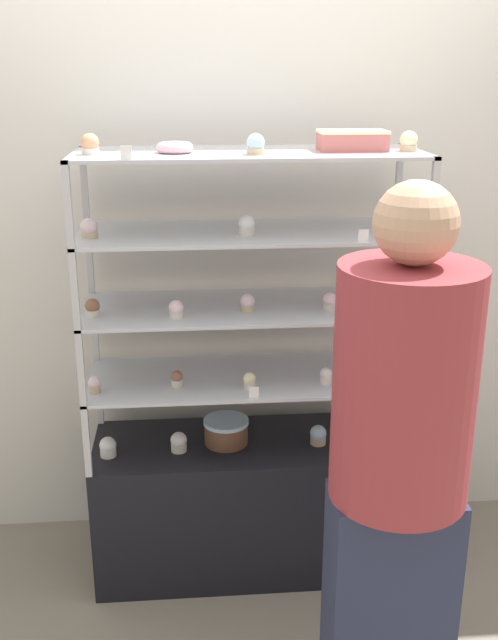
% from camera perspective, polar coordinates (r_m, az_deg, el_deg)
% --- Properties ---
extents(ground_plane, '(20.00, 20.00, 0.00)m').
position_cam_1_polar(ground_plane, '(3.38, -0.00, -17.73)').
color(ground_plane, gray).
extents(back_wall, '(8.00, 0.05, 2.60)m').
position_cam_1_polar(back_wall, '(3.17, -0.58, 5.85)').
color(back_wall, silver).
rests_on(back_wall, ground_plane).
extents(display_base, '(1.25, 0.46, 0.57)m').
position_cam_1_polar(display_base, '(3.22, -0.00, -13.67)').
color(display_base, black).
rests_on(display_base, ground_plane).
extents(display_riser_lower, '(1.25, 0.46, 0.29)m').
position_cam_1_polar(display_riser_lower, '(2.96, -0.00, -4.57)').
color(display_riser_lower, '#B7B7BC').
rests_on(display_riser_lower, display_base).
extents(display_riser_middle, '(1.25, 0.46, 0.29)m').
position_cam_1_polar(display_riser_middle, '(2.85, -0.00, 0.75)').
color(display_riser_middle, '#B7B7BC').
rests_on(display_riser_middle, display_riser_lower).
extents(display_riser_upper, '(1.25, 0.46, 0.29)m').
position_cam_1_polar(display_riser_upper, '(2.78, -0.00, 6.42)').
color(display_riser_upper, '#B7B7BC').
rests_on(display_riser_upper, display_riser_middle).
extents(display_riser_top, '(1.25, 0.46, 0.29)m').
position_cam_1_polar(display_riser_top, '(2.73, -0.00, 12.35)').
color(display_riser_top, '#B7B7BC').
rests_on(display_riser_top, display_riser_upper).
extents(layer_cake_centerpiece, '(0.18, 0.18, 0.10)m').
position_cam_1_polar(layer_cake_centerpiece, '(3.04, -1.75, -8.46)').
color(layer_cake_centerpiece, brown).
rests_on(layer_cake_centerpiece, display_base).
extents(sheet_cake_frosted, '(0.24, 0.14, 0.07)m').
position_cam_1_polar(sheet_cake_frosted, '(2.78, 7.87, 13.41)').
color(sheet_cake_frosted, '#C66660').
rests_on(sheet_cake_frosted, display_riser_top).
extents(cupcake_0, '(0.07, 0.07, 0.08)m').
position_cam_1_polar(cupcake_0, '(3.00, -10.70, -9.50)').
color(cupcake_0, white).
rests_on(cupcake_0, display_base).
extents(cupcake_1, '(0.07, 0.07, 0.08)m').
position_cam_1_polar(cupcake_1, '(3.00, -5.37, -9.26)').
color(cupcake_1, beige).
rests_on(cupcake_1, display_base).
extents(cupcake_2, '(0.07, 0.07, 0.08)m').
position_cam_1_polar(cupcake_2, '(3.05, 5.29, -8.73)').
color(cupcake_2, '#CCB28C').
rests_on(cupcake_2, display_base).
extents(cupcake_3, '(0.07, 0.07, 0.08)m').
position_cam_1_polar(cupcake_3, '(3.06, 10.76, -8.86)').
color(cupcake_3, '#CCB28C').
rests_on(cupcake_3, display_base).
extents(price_tag_0, '(0.04, 0.00, 0.04)m').
position_cam_1_polar(price_tag_0, '(2.93, 7.16, -10.42)').
color(price_tag_0, white).
rests_on(price_tag_0, display_base).
extents(cupcake_4, '(0.05, 0.05, 0.06)m').
position_cam_1_polar(cupcake_4, '(2.85, -11.71, -4.86)').
color(cupcake_4, '#CCB28C').
rests_on(cupcake_4, display_riser_lower).
extents(cupcake_5, '(0.05, 0.05, 0.06)m').
position_cam_1_polar(cupcake_5, '(2.85, -5.53, -4.47)').
color(cupcake_5, beige).
rests_on(cupcake_5, display_riser_lower).
extents(cupcake_6, '(0.05, 0.05, 0.06)m').
position_cam_1_polar(cupcake_6, '(2.82, 0.04, -4.67)').
color(cupcake_6, beige).
rests_on(cupcake_6, display_riser_lower).
extents(cupcake_7, '(0.05, 0.05, 0.06)m').
position_cam_1_polar(cupcake_7, '(2.88, 5.87, -4.25)').
color(cupcake_7, white).
rests_on(cupcake_7, display_riser_lower).
extents(cupcake_8, '(0.05, 0.05, 0.06)m').
position_cam_1_polar(cupcake_8, '(3.00, 11.06, -3.58)').
color(cupcake_8, '#CCB28C').
rests_on(cupcake_8, display_riser_lower).
extents(price_tag_1, '(0.04, 0.00, 0.04)m').
position_cam_1_polar(price_tag_1, '(2.75, 0.30, -5.55)').
color(price_tag_1, white).
rests_on(price_tag_1, display_riser_lower).
extents(cupcake_9, '(0.05, 0.05, 0.07)m').
position_cam_1_polar(cupcake_9, '(2.78, -11.84, 0.93)').
color(cupcake_9, beige).
rests_on(cupcake_9, display_riser_middle).
extents(cupcake_10, '(0.05, 0.05, 0.07)m').
position_cam_1_polar(cupcake_10, '(2.72, -5.57, 0.81)').
color(cupcake_10, beige).
rests_on(cupcake_10, display_riser_middle).
extents(cupcake_11, '(0.05, 0.05, 0.07)m').
position_cam_1_polar(cupcake_11, '(2.78, -0.11, 1.29)').
color(cupcake_11, '#CCB28C').
rests_on(cupcake_11, display_riser_middle).
extents(cupcake_12, '(0.05, 0.05, 0.07)m').
position_cam_1_polar(cupcake_12, '(2.81, 6.20, 1.42)').
color(cupcake_12, beige).
rests_on(cupcake_12, display_riser_middle).
extents(cupcake_13, '(0.05, 0.05, 0.07)m').
position_cam_1_polar(cupcake_13, '(2.85, 11.74, 1.34)').
color(cupcake_13, beige).
rests_on(cupcake_13, display_riser_middle).
extents(price_tag_2, '(0.04, 0.00, 0.04)m').
position_cam_1_polar(price_tag_2, '(2.71, 9.18, 0.40)').
color(price_tag_2, white).
rests_on(price_tag_2, display_riser_middle).
extents(cupcake_14, '(0.06, 0.06, 0.07)m').
position_cam_1_polar(cupcake_14, '(2.72, -12.09, 6.83)').
color(cupcake_14, '#CCB28C').
rests_on(cupcake_14, display_riser_upper).
extents(cupcake_15, '(0.06, 0.06, 0.07)m').
position_cam_1_polar(cupcake_15, '(2.71, -0.18, 7.19)').
color(cupcake_15, beige).
rests_on(cupcake_15, display_riser_upper).
extents(cupcake_16, '(0.06, 0.06, 0.07)m').
position_cam_1_polar(cupcake_16, '(2.75, 12.07, 6.97)').
color(cupcake_16, white).
rests_on(cupcake_16, display_riser_upper).
extents(price_tag_3, '(0.04, 0.00, 0.04)m').
position_cam_1_polar(price_tag_3, '(2.62, 8.71, 6.37)').
color(price_tag_3, white).
rests_on(price_tag_3, display_riser_upper).
extents(cupcake_17, '(0.06, 0.06, 0.07)m').
position_cam_1_polar(cupcake_17, '(2.69, -12.02, 12.94)').
color(cupcake_17, beige).
rests_on(cupcake_17, display_riser_top).
extents(cupcake_18, '(0.06, 0.06, 0.07)m').
position_cam_1_polar(cupcake_18, '(2.63, 0.51, 13.22)').
color(cupcake_18, '#CCB28C').
rests_on(cupcake_18, display_riser_top).
extents(cupcake_19, '(0.06, 0.06, 0.07)m').
position_cam_1_polar(cupcake_19, '(2.79, 12.07, 13.14)').
color(cupcake_19, '#CCB28C').
rests_on(cupcake_19, display_riser_top).
extents(price_tag_4, '(0.04, 0.00, 0.04)m').
position_cam_1_polar(price_tag_4, '(2.51, -9.36, 12.46)').
color(price_tag_4, white).
rests_on(price_tag_4, display_riser_top).
extents(donut_glazed, '(0.13, 0.13, 0.04)m').
position_cam_1_polar(donut_glazed, '(2.70, -5.68, 12.95)').
color(donut_glazed, '#EFB2BC').
rests_on(donut_glazed, display_riser_top).
extents(customer_figure, '(0.40, 0.40, 1.73)m').
position_cam_1_polar(customer_figure, '(2.26, 11.35, -10.24)').
color(customer_figure, '#282D47').
rests_on(customer_figure, ground_plane).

